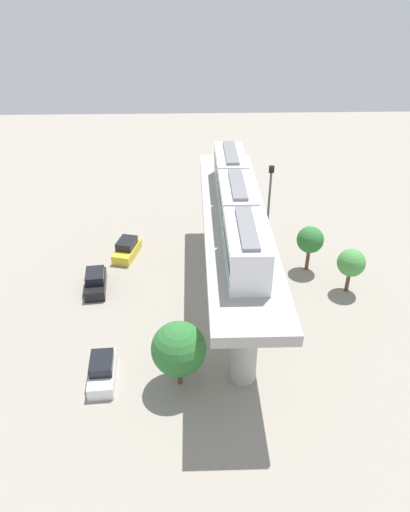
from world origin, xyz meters
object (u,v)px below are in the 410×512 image
at_px(tree_mid_lot, 310,240).
at_px(signal_post, 268,217).
at_px(train, 237,203).
at_px(parked_car_black, 96,282).
at_px(parked_car_white, 102,371).
at_px(parked_car_yellow, 127,249).
at_px(tree_far_corner, 179,349).
at_px(tree_near_viaduct, 351,263).

bearing_deg(tree_mid_lot, signal_post, -176.23).
distance_m(train, parked_car_black, 15.70).
relative_size(parked_car_white, tree_mid_lot, 0.93).
bearing_deg(tree_mid_lot, parked_car_yellow, 170.24).
bearing_deg(tree_far_corner, tree_near_viaduct, 35.59).
bearing_deg(tree_near_viaduct, parked_car_yellow, 162.05).
bearing_deg(parked_car_white, parked_car_black, 98.01).
relative_size(parked_car_black, parked_car_white, 1.02).
relative_size(parked_car_white, tree_far_corner, 0.82).
xyz_separation_m(train, signal_post, (3.40, 4.97, -3.86)).
relative_size(train, parked_car_white, 4.76).
relative_size(parked_car_black, tree_near_viaduct, 1.01).
relative_size(train, signal_post, 1.88).
distance_m(train, parked_car_white, 16.19).
distance_m(tree_near_viaduct, tree_mid_lot, 4.70).
relative_size(tree_far_corner, signal_post, 0.48).
relative_size(parked_car_yellow, tree_far_corner, 0.86).
bearing_deg(tree_near_viaduct, parked_car_white, -153.82).
xyz_separation_m(parked_car_white, signal_post, (13.61, 13.62, 5.25)).
height_order(train, tree_far_corner, train).
bearing_deg(signal_post, tree_mid_lot, 3.77).
bearing_deg(tree_near_viaduct, tree_far_corner, -144.41).
bearing_deg(parked_car_yellow, parked_car_white, -75.84).
xyz_separation_m(parked_car_white, parked_car_yellow, (-0.03, 16.98, 0.00)).
distance_m(tree_mid_lot, tree_far_corner, 19.01).
distance_m(parked_car_white, signal_post, 19.96).
height_order(parked_car_white, signal_post, signal_post).
relative_size(parked_car_yellow, tree_mid_lot, 0.97).
bearing_deg(train, tree_far_corner, -116.30).
relative_size(parked_car_yellow, tree_near_viaduct, 1.05).
height_order(tree_near_viaduct, tree_far_corner, tree_far_corner).
bearing_deg(parked_car_black, tree_near_viaduct, -8.68).
distance_m(train, tree_far_corner, 12.26).
height_order(parked_car_black, parked_car_yellow, same).
distance_m(parked_car_white, parked_car_yellow, 16.98).
xyz_separation_m(parked_car_yellow, tree_far_corner, (5.65, -17.62, 2.55)).
distance_m(parked_car_yellow, tree_mid_lot, 18.35).
bearing_deg(signal_post, parked_car_yellow, 166.15).
bearing_deg(parked_car_black, parked_car_yellow, 62.16).
bearing_deg(tree_far_corner, train, 63.70).
bearing_deg(parked_car_black, parked_car_white, -84.59).
relative_size(parked_car_yellow, signal_post, 0.41).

